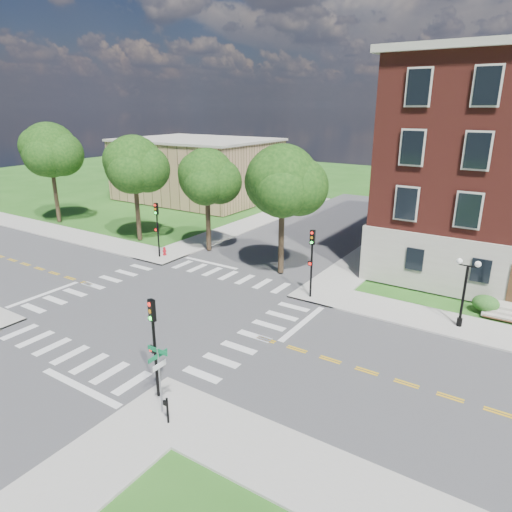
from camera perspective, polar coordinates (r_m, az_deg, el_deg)
The scene contains 19 objects.
ground at distance 31.14m, azimuth -11.42°, elevation -6.37°, with size 160.00×160.00×0.00m, color #245919.
road_ew at distance 31.14m, azimuth -11.42°, elevation -6.37°, with size 90.00×12.00×0.01m, color #3D3D3F.
road_ns at distance 31.14m, azimuth -11.42°, elevation -6.36°, with size 12.00×90.00×0.01m, color #3D3D3F.
sidewalk_ne at distance 37.83m, azimuth 23.63°, elevation -2.99°, with size 34.00×34.00×0.12m.
sidewalk_nw at distance 51.72m, azimuth -11.91°, elevation 3.66°, with size 34.00×34.00×0.12m.
crosswalk_east at distance 27.02m, azimuth -0.19°, elevation -10.00°, with size 2.20×10.20×0.02m, color silver, non-canonical shape.
stop_bar_east at distance 28.63m, azimuth 5.85°, elevation -8.38°, with size 0.40×5.50×0.00m, color silver.
secondary_building at distance 65.92m, azimuth -7.32°, elevation 10.75°, with size 20.40×15.40×8.30m.
tree_a at distance 55.90m, azimuth -24.40°, elevation 11.95°, with size 5.96×5.96×11.02m.
tree_b at distance 45.35m, azimuth -15.04°, elevation 10.96°, with size 5.49×5.49×10.13m.
tree_c at distance 40.85m, azimuth -6.19°, elevation 9.81°, with size 4.95×4.95×9.23m.
tree_d at distance 34.68m, azimuth 3.30°, elevation 9.33°, with size 5.49×5.49×10.06m.
traffic_signal_se at distance 20.82m, azimuth -12.67°, elevation -9.74°, with size 0.37×0.43×4.80m.
traffic_signal_ne at distance 31.10m, azimuth 6.99°, elevation 0.14°, with size 0.33×0.36×4.80m.
traffic_signal_nw at distance 40.26m, azimuth -12.26°, elevation 4.07°, with size 0.35×0.40×4.80m.
twin_lamp_west at distance 29.62m, azimuth 24.61°, elevation -3.77°, with size 1.36×0.36×4.23m.
street_sign_pole at distance 20.21m, azimuth -12.04°, elevation -13.48°, with size 1.10×1.10×3.10m.
push_button_post at distance 20.36m, azimuth -11.05°, elevation -18.28°, with size 0.14×0.21×1.20m.
fire_hydrant at distance 41.34m, azimuth -11.37°, elevation 0.57°, with size 0.35×0.35×0.75m.
Camera 1 is at (20.22, -19.90, 12.84)m, focal length 32.00 mm.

